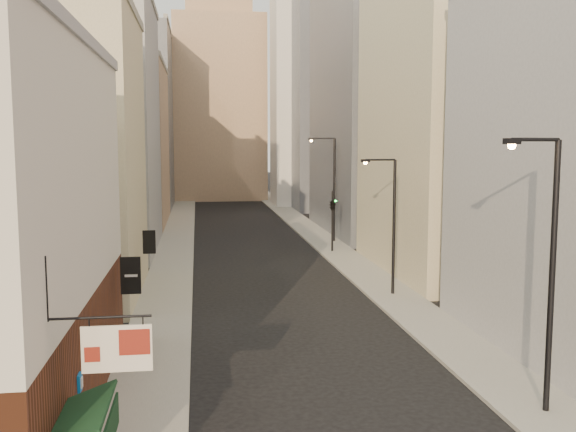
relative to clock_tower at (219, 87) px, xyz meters
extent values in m
cube|color=gray|center=(-5.50, -37.00, -17.56)|extent=(3.00, 140.00, 0.15)
cube|color=gray|center=(7.50, -37.00, -17.56)|extent=(3.00, 140.00, 0.15)
cube|color=gray|center=(-7.20, -83.00, -5.53)|extent=(0.60, 16.00, 0.40)
cylinder|color=black|center=(-5.90, -89.00, -12.73)|extent=(2.40, 0.06, 0.06)
cube|color=beige|center=(-5.50, -89.00, -13.48)|extent=(1.60, 0.06, 1.10)
cube|color=maroon|center=(-5.10, -89.00, -13.33)|extent=(0.70, 0.10, 0.60)
cube|color=maroon|center=(-6.05, -89.00, -13.58)|extent=(0.35, 0.10, 0.35)
cube|color=black|center=(-6.35, -88.80, -15.08)|extent=(1.25, 3.00, 0.52)
cube|color=#0C62BA|center=(-6.95, -85.80, -15.43)|extent=(0.08, 0.40, 0.50)
cube|color=black|center=(-6.30, -78.00, -14.03)|extent=(0.80, 0.08, 1.50)
cube|color=black|center=(-6.30, -68.00, -14.23)|extent=(0.70, 0.08, 1.30)
cube|color=#B6AD88|center=(-11.00, -66.00, -9.63)|extent=(8.00, 12.00, 16.00)
cube|color=gray|center=(-11.00, -50.00, -7.63)|extent=(8.00, 16.00, 20.00)
cube|color=tan|center=(-11.00, -32.00, -9.13)|extent=(8.00, 18.00, 17.00)
cube|color=gray|center=(-11.00, -12.00, -5.63)|extent=(8.00, 20.00, 24.00)
cube|color=#B6AD88|center=(13.00, -62.00, -7.63)|extent=(8.00, 16.00, 20.00)
cube|color=gray|center=(13.00, -42.00, -4.63)|extent=(8.00, 20.00, 26.00)
cube|color=gray|center=(19.00, -14.00, 7.37)|extent=(20.00, 22.00, 50.00)
cube|color=tan|center=(0.00, 0.00, -3.63)|extent=(14.00, 14.00, 28.00)
cube|color=tan|center=(0.00, 0.00, 13.37)|extent=(10.00, 10.00, 6.00)
cube|color=silver|center=(11.00, -14.00, -0.63)|extent=(8.00, 8.00, 34.00)
cylinder|color=black|center=(7.57, -84.95, -13.16)|extent=(0.20, 0.20, 8.95)
cylinder|color=black|center=(6.63, -85.28, -8.68)|extent=(1.92, 0.77, 0.12)
cube|color=black|center=(5.69, -85.61, -8.73)|extent=(0.59, 0.39, 0.18)
sphere|color=#F49A3D|center=(5.69, -85.61, -8.86)|extent=(0.24, 0.24, 0.24)
cylinder|color=black|center=(7.53, -68.44, -13.69)|extent=(0.18, 0.18, 7.89)
cylinder|color=black|center=(6.65, -68.48, -9.74)|extent=(1.76, 0.18, 0.11)
cube|color=black|center=(5.77, -68.51, -9.78)|extent=(0.49, 0.21, 0.16)
sphere|color=#F49A3D|center=(5.77, -68.51, -9.90)|extent=(0.21, 0.21, 0.21)
cylinder|color=black|center=(8.36, -48.34, -13.02)|extent=(0.21, 0.21, 9.23)
cylinder|color=black|center=(7.35, -48.16, -8.41)|extent=(2.04, 0.48, 0.12)
cube|color=black|center=(6.34, -47.98, -8.46)|extent=(0.59, 0.32, 0.18)
sphere|color=#F49A3D|center=(6.34, -47.98, -8.59)|extent=(0.25, 0.25, 0.25)
cylinder|color=black|center=(7.11, -53.53, -15.13)|extent=(0.16, 0.16, 5.00)
imported|color=black|center=(7.11, -53.53, -13.43)|extent=(0.83, 0.83, 1.52)
sphere|color=#19E533|center=(7.36, -53.53, -13.43)|extent=(0.16, 0.16, 0.16)
camera|label=1|loc=(-3.61, -103.68, -8.77)|focal=40.00mm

